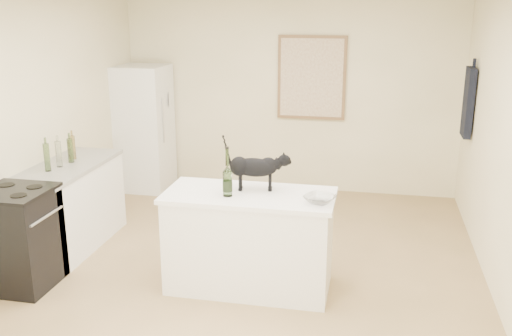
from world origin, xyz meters
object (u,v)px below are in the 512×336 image
(wine_bottle, at_px, (227,175))
(glass_bowl, at_px, (320,199))
(stove, at_px, (19,239))
(fridge, at_px, (143,128))
(black_cat, at_px, (254,170))

(wine_bottle, distance_m, glass_bowl, 0.81)
(stove, xyz_separation_m, glass_bowl, (2.68, 0.28, 0.48))
(wine_bottle, bearing_deg, stove, -171.07)
(fridge, bearing_deg, glass_bowl, -44.91)
(stove, height_order, fridge, fridge)
(glass_bowl, bearing_deg, stove, -174.06)
(stove, distance_m, wine_bottle, 2.01)
(wine_bottle, height_order, glass_bowl, wine_bottle)
(fridge, relative_size, wine_bottle, 4.42)
(fridge, height_order, black_cat, fridge)
(stove, relative_size, glass_bowl, 3.51)
(fridge, bearing_deg, black_cat, -49.67)
(stove, xyz_separation_m, wine_bottle, (1.88, 0.30, 0.64))
(wine_bottle, relative_size, glass_bowl, 1.50)
(black_cat, bearing_deg, wine_bottle, -141.28)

